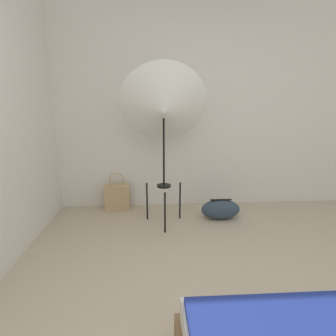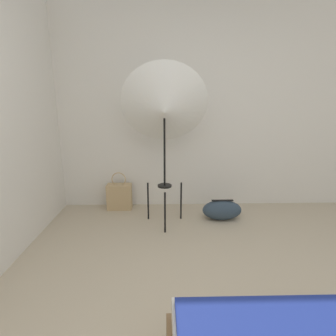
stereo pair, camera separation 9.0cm
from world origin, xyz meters
name	(u,v)px [view 2 (the right image)]	position (x,y,z in m)	size (l,w,h in m)	color
wall_back	(193,109)	(0.00, 2.48, 1.30)	(8.00, 0.05, 2.60)	silver
photo_umbrella	(164,109)	(-0.37, 1.87, 1.32)	(0.95, 0.61, 1.79)	black
tote_bag	(119,196)	(-0.97, 2.31, 0.17)	(0.32, 0.16, 0.50)	tan
duffel_bag	(222,210)	(0.32, 1.96, 0.12)	(0.47, 0.24, 0.25)	#2D3D4C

